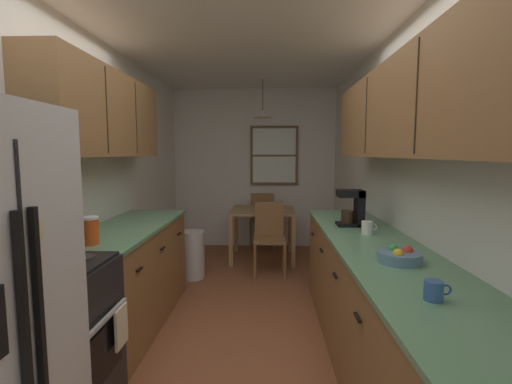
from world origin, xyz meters
name	(u,v)px	position (x,y,z in m)	size (l,w,h in m)	color
ground_plane	(244,314)	(0.00, 1.00, 0.00)	(12.00, 12.00, 0.00)	brown
wall_left	(99,180)	(-1.35, 1.00, 1.27)	(0.10, 9.00, 2.55)	white
wall_right	(392,181)	(1.35, 1.00, 1.27)	(0.10, 9.00, 2.55)	white
wall_back	(254,169)	(0.00, 3.65, 1.27)	(4.40, 0.10, 2.55)	white
ceiling_slab	(243,32)	(0.00, 1.00, 2.59)	(4.40, 9.00, 0.08)	white
stove_range	(47,344)	(-0.99, -0.46, 0.47)	(0.66, 0.65, 1.10)	black
microwave_over_range	(12,133)	(-1.11, -0.46, 1.63)	(0.39, 0.64, 0.30)	black
counter_left	(129,276)	(-1.00, 0.75, 0.45)	(0.64, 1.77, 0.90)	olive
upper_cabinets_left	(104,115)	(-1.14, 0.70, 1.85)	(0.33, 1.85, 0.70)	olive
counter_right	(380,311)	(1.00, 0.09, 0.45)	(0.64, 3.24, 0.90)	olive
upper_cabinets_right	(412,108)	(1.14, 0.04, 1.81)	(0.33, 2.92, 0.62)	olive
dining_table	(263,217)	(0.15, 2.84, 0.61)	(0.89, 0.83, 0.73)	#A87F51
dining_chair_near	(269,234)	(0.25, 2.22, 0.50)	(0.41, 0.41, 0.90)	olive
dining_chair_far	(262,217)	(0.14, 3.47, 0.50)	(0.40, 0.40, 0.90)	olive
pendant_light	(263,114)	(0.15, 2.84, 2.08)	(0.28, 0.28, 0.53)	black
back_window	(274,156)	(0.32, 3.58, 1.49)	(0.77, 0.05, 0.95)	brown
trash_bin	(192,255)	(-0.70, 2.00, 0.29)	(0.30, 0.30, 0.58)	silver
storage_canister	(90,231)	(-1.00, 0.09, 1.00)	(0.12, 0.12, 0.19)	#D84C19
dish_towel	(121,327)	(-0.64, -0.29, 0.50)	(0.02, 0.16, 0.24)	beige
coffee_maker	(354,207)	(0.97, 0.82, 1.06)	(0.22, 0.18, 0.31)	black
mug_by_coffeemaker	(434,291)	(0.94, -0.81, 0.94)	(0.12, 0.08, 0.09)	#335999
mug_spare	(367,227)	(1.01, 0.50, 0.95)	(0.12, 0.09, 0.10)	white
fruit_bowl	(399,256)	(0.99, -0.25, 0.94)	(0.25, 0.25, 0.09)	#597F9E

